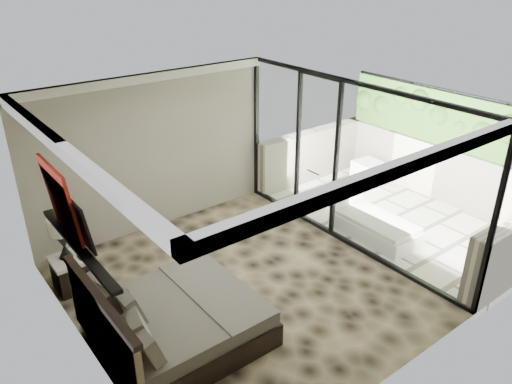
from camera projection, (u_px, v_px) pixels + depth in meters
floor at (239, 288)px, 7.48m from camera, size 5.00×5.00×0.00m
ceiling at (236, 107)px, 6.28m from camera, size 4.50×5.00×0.02m
back_wall at (154, 154)px, 8.66m from camera, size 4.50×0.02×2.80m
left_wall at (77, 260)px, 5.64m from camera, size 0.02×5.00×2.80m
glass_wall at (349, 167)px, 8.12m from camera, size 0.08×5.00×2.80m
terrace_slab at (397, 219)px, 9.58m from camera, size 3.00×5.00×0.12m
parapet_far at (443, 172)px, 10.06m from camera, size 0.30×5.00×1.10m
foliage_hedge at (452, 120)px, 9.59m from camera, size 0.36×4.60×1.10m
picture_ledge at (78, 247)px, 5.71m from camera, size 0.12×2.20×0.05m
bed at (173, 321)px, 6.32m from camera, size 1.98×1.92×1.09m
nightstand at (72, 272)px, 7.39m from camera, size 0.70×0.70×0.53m
table_lamp at (62, 233)px, 7.12m from camera, size 0.35×0.35×0.65m
abstract_canvas at (60, 200)px, 5.73m from camera, size 0.13×0.90×0.90m
framed_print at (81, 225)px, 5.51m from camera, size 0.11×0.50×0.60m
ottoman at (367, 173)px, 10.76m from camera, size 0.57×0.57×0.53m
lounger at (373, 225)px, 8.85m from camera, size 0.80×1.57×0.61m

